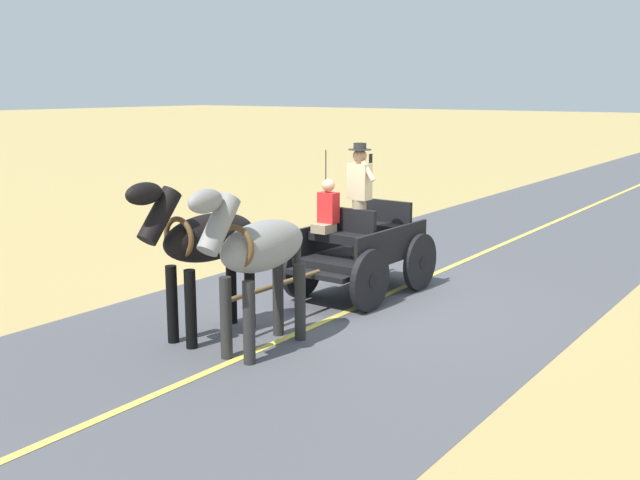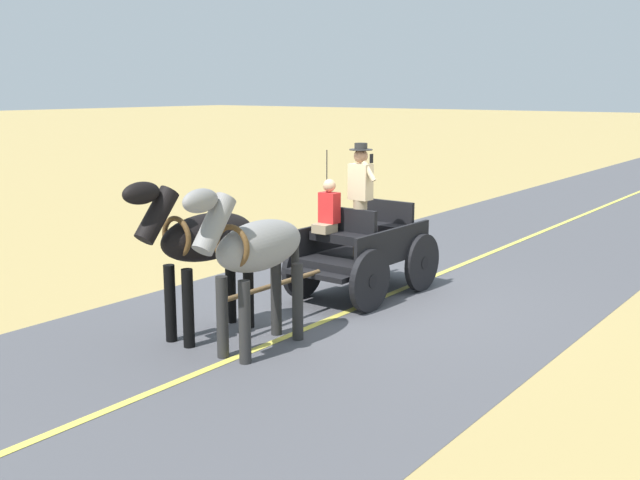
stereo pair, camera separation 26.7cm
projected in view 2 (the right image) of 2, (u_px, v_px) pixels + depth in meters
The scene contains 6 objects.
ground_plane at pixel (372, 302), 12.01m from camera, with size 200.00×200.00×0.00m, color tan.
road_surface at pixel (372, 302), 12.01m from camera, with size 6.45×160.00×0.01m, color #4C4C51.
road_centre_stripe at pixel (373, 301), 12.01m from camera, with size 0.12×160.00×0.00m, color #DBCC4C.
horse_drawn_carriage at pixel (361, 246), 12.25m from camera, with size 1.46×4.51×2.50m.
horse_near_side at pixel (255, 250), 9.52m from camera, with size 0.61×2.13×2.21m.
horse_off_side at pixel (202, 241), 10.10m from camera, with size 0.66×2.13×2.21m.
Camera 2 is at (-6.23, 9.80, 3.33)m, focal length 42.51 mm.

